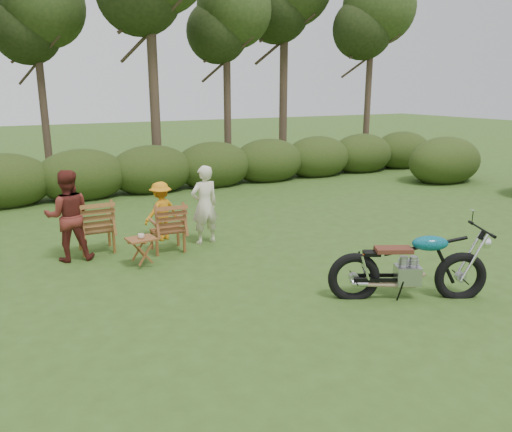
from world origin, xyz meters
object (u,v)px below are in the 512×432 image
lawn_chair_left (98,251)px  motorcycle (406,297)px  side_table (142,252)px  adult_b (72,260)px  cup (141,236)px  lawn_chair_right (168,251)px  child (163,239)px  adult_a (206,243)px

lawn_chair_left → motorcycle: bearing=131.1°
side_table → adult_b: 1.42m
lawn_chair_left → side_table: lawn_chair_left is taller
lawn_chair_left → cup: size_ratio=9.32×
lawn_chair_right → lawn_chair_left: lawn_chair_left is taller
child → lawn_chair_left: bearing=-14.7°
cup → side_table: bearing=83.1°
adult_a → adult_b: size_ratio=0.96×
motorcycle → lawn_chair_left: size_ratio=2.18×
lawn_chair_left → adult_a: bearing=168.1°
cup → adult_a: bearing=26.1°
side_table → child: size_ratio=0.42×
side_table → adult_b: bearing=138.5°
child → motorcycle: bearing=95.3°
motorcycle → lawn_chair_right: motorcycle is taller
motorcycle → lawn_chair_right: (-2.42, 3.79, 0.00)m
motorcycle → child: motorcycle is taller
cup → adult_a: adult_a is taller
lawn_chair_right → lawn_chair_left: (-1.21, 0.60, 0.00)m
adult_b → side_table: bearing=147.3°
side_table → lawn_chair_right: bearing=41.5°
adult_a → motorcycle: bearing=107.2°
adult_b → adult_a: bearing=-176.1°
lawn_chair_right → child: bearing=-95.7°
lawn_chair_right → motorcycle: bearing=126.7°
child → adult_b: bearing=-8.4°
lawn_chair_right → adult_a: adult_a is taller
adult_a → cup: bearing=21.0°
lawn_chair_left → adult_b: (-0.50, -0.27, 0.00)m
lawn_chair_right → side_table: side_table is taller
cup → motorcycle: bearing=-45.8°
lawn_chair_left → adult_a: size_ratio=0.65×
motorcycle → lawn_chair_left: bearing=156.6°
side_table → motorcycle: bearing=-46.0°
cup → adult_b: size_ratio=0.07×
cup → adult_a: size_ratio=0.07×
lawn_chair_left → side_table: (0.54, -1.19, 0.25)m
lawn_chair_right → adult_b: (-1.71, 0.33, 0.00)m
adult_a → lawn_chair_right: bearing=3.1°
adult_a → lawn_chair_left: bearing=-18.5°
side_table → cup: cup is taller
lawn_chair_right → side_table: bearing=45.6°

